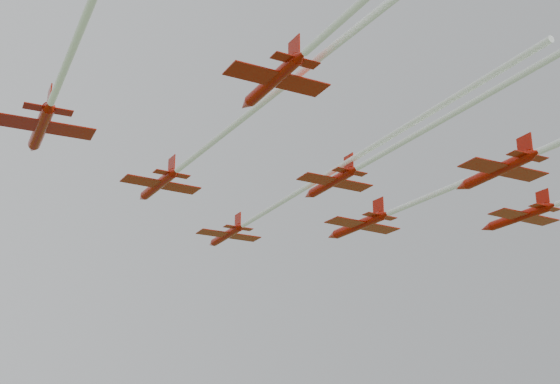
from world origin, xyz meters
TOP-DOWN VIEW (x-y plane):
  - jet_lead at (0.09, 8.10)m, footprint 15.49×64.03m
  - jet_row2_left at (-14.35, 4.59)m, footprint 11.58×51.89m
  - jet_row2_right at (10.01, -7.23)m, footprint 12.01×62.85m
  - jet_row3_left at (-35.65, -11.67)m, footprint 18.48×61.28m
  - jet_row3_mid at (-3.41, -10.95)m, footprint 10.78×42.34m

SIDE VIEW (x-z plane):
  - jet_row3_mid at x=-3.41m, z-range 52.96..55.42m
  - jet_row3_left at x=-35.65m, z-range 53.00..55.76m
  - jet_row2_right at x=10.01m, z-range 52.91..55.88m
  - jet_lead at x=0.09m, z-range 54.14..56.76m
  - jet_row2_left at x=-14.35m, z-range 55.33..58.08m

